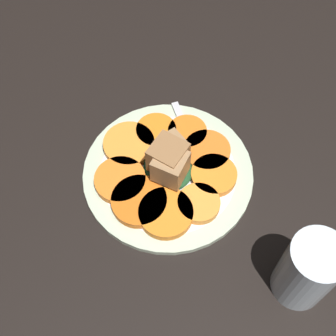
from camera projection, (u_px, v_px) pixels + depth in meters
The scene contains 14 objects.
table_slab at pixel (168, 178), 72.16cm from camera, with size 120.00×120.00×2.00cm, color black.
plate at pixel (168, 173), 70.86cm from camera, with size 25.71×25.71×1.05cm.
carrot_slice_0 at pixel (214, 175), 69.27cm from camera, with size 6.85×6.85×1.30cm, color orange.
carrot_slice_1 at pixel (207, 151), 71.43cm from camera, with size 7.20×7.20×1.30cm, color orange.
carrot_slice_2 at pixel (187, 133), 73.19cm from camera, with size 6.11×6.11×1.30cm, color orange.
carrot_slice_3 at pixel (156, 131), 73.31cm from camera, with size 6.33×6.33×1.30cm, color orange.
carrot_slice_4 at pixel (129, 145), 72.04cm from camera, with size 7.95×7.95×1.30cm, color orange.
carrot_slice_5 at pixel (120, 180), 68.84cm from camera, with size 7.62×7.62×1.30cm, color orange.
carrot_slice_6 at pixel (139, 201), 67.09cm from camera, with size 8.08×8.08×1.30cm, color orange.
carrot_slice_7 at pixel (166, 213), 66.12cm from camera, with size 7.84×7.84×1.30cm, color orange.
carrot_slice_8 at pixel (198, 204), 66.85cm from camera, with size 6.17×6.17×1.30cm, color orange.
center_pile at pixel (170, 161), 67.71cm from camera, with size 8.21×7.08×6.44cm.
fork at pixel (194, 150), 72.08cm from camera, with size 17.85×7.81×0.40cm.
water_glass at pixel (308, 270), 57.49cm from camera, with size 6.95×6.95×12.01cm.
Camera 1 is at (-28.01, 21.63, 63.91)cm, focal length 50.00 mm.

